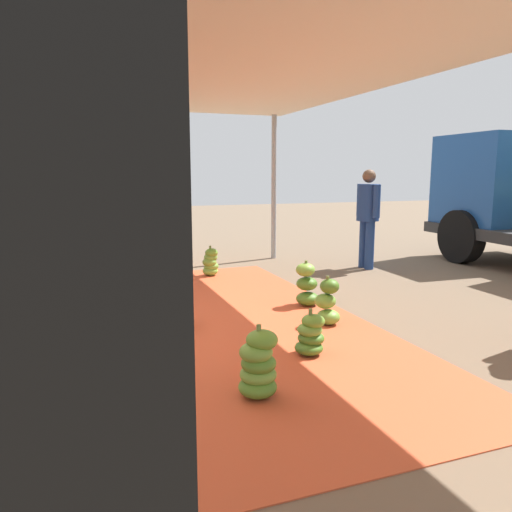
{
  "coord_description": "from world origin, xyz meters",
  "views": [
    {
      "loc": [
        5.17,
        -0.39,
        1.68
      ],
      "look_at": [
        -0.19,
        1.59,
        0.71
      ],
      "focal_mm": 34.51,
      "sensor_mm": 36.0,
      "label": 1
    }
  ],
  "objects": [
    {
      "name": "banana_bunch_14",
      "position": [
        0.0,
        0.58,
        0.24
      ],
      "size": [
        0.42,
        0.42,
        0.56
      ],
      "color": "#6B9E38",
      "rests_on": "tarp_orange"
    },
    {
      "name": "banana_bunch_13",
      "position": [
        -2.54,
        1.67,
        0.22
      ],
      "size": [
        0.33,
        0.34,
        0.5
      ],
      "color": "#75A83D",
      "rests_on": "tarp_orange"
    },
    {
      "name": "banana_bunch_5",
      "position": [
        1.88,
        0.84,
        0.25
      ],
      "size": [
        0.39,
        0.4,
        0.56
      ],
      "color": "#518428",
      "rests_on": "tarp_orange"
    },
    {
      "name": "tarp_orange",
      "position": [
        0.0,
        0.0,
        0.01
      ],
      "size": [
        6.15,
        5.34,
        0.01
      ],
      "primitive_type": "cube",
      "color": "#D1512D",
      "rests_on": "ground"
    },
    {
      "name": "banana_bunch_3",
      "position": [
        -1.97,
        -1.15,
        0.24
      ],
      "size": [
        0.4,
        0.39,
        0.56
      ],
      "color": "#518428",
      "rests_on": "tarp_orange"
    },
    {
      "name": "crate_0",
      "position": [
        -3.71,
        0.73,
        0.14
      ],
      "size": [
        0.57,
        0.53,
        0.29
      ],
      "primitive_type": "cube",
      "rotation": [
        0.0,
        0.0,
        -0.23
      ],
      "color": "#335B8E",
      "rests_on": "ground"
    },
    {
      "name": "banana_bunch_6",
      "position": [
        0.46,
        2.2,
        0.25
      ],
      "size": [
        0.35,
        0.32,
        0.55
      ],
      "color": "#6B9E38",
      "rests_on": "tarp_orange"
    },
    {
      "name": "crate_1",
      "position": [
        -3.66,
        1.03,
        0.14
      ],
      "size": [
        0.52,
        0.43,
        0.29
      ],
      "primitive_type": "cube",
      "rotation": [
        0.0,
        0.0,
        0.32
      ],
      "color": "olive",
      "rests_on": "ground"
    },
    {
      "name": "banana_bunch_4",
      "position": [
        -0.34,
        2.34,
        0.26
      ],
      "size": [
        0.4,
        0.38,
        0.58
      ],
      "color": "#477523",
      "rests_on": "tarp_orange"
    },
    {
      "name": "tent_canopy",
      "position": [
        0.01,
        -0.09,
        2.76
      ],
      "size": [
        8.0,
        7.0,
        2.84
      ],
      "color": "#9EA0A5",
      "rests_on": "ground"
    },
    {
      "name": "banana_bunch_12",
      "position": [
        -1.43,
        -0.21,
        0.18
      ],
      "size": [
        0.41,
        0.39,
        0.42
      ],
      "color": "#6B9E38",
      "rests_on": "tarp_orange"
    },
    {
      "name": "worker_1",
      "position": [
        -2.25,
        4.45,
        1.02
      ],
      "size": [
        0.64,
        0.39,
        1.74
      ],
      "color": "navy",
      "rests_on": "ground"
    },
    {
      "name": "ground_plane",
      "position": [
        0.0,
        3.0,
        0.0
      ],
      "size": [
        40.0,
        40.0,
        0.0
      ],
      "primitive_type": "plane",
      "color": "brown"
    },
    {
      "name": "banana_bunch_8",
      "position": [
        1.23,
        1.61,
        0.19
      ],
      "size": [
        0.38,
        0.38,
        0.43
      ],
      "color": "#477523",
      "rests_on": "tarp_orange"
    }
  ]
}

